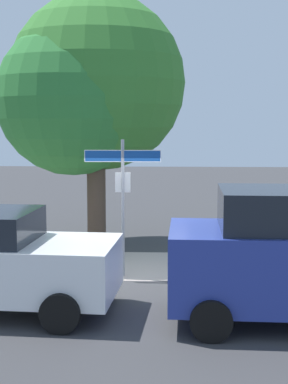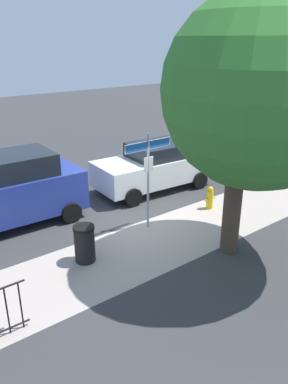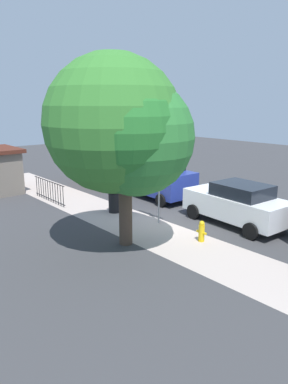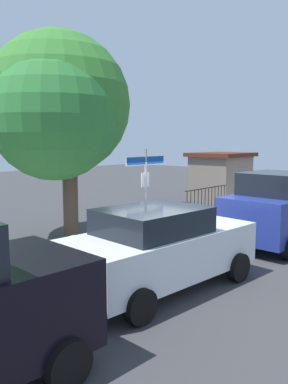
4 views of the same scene
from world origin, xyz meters
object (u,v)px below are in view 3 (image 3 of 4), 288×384
at_px(fire_hydrant, 202,231).
at_px(trash_bin, 114,202).
at_px(car_orange, 106,169).
at_px(shade_tree, 122,129).
at_px(car_white, 237,203).
at_px(street_sign, 159,176).
at_px(car_blue, 158,178).

bearing_deg(fire_hydrant, trash_bin, 3.48).
xyz_separation_m(car_orange, fire_hydrant, (-10.05, 2.84, -0.51)).
distance_m(shade_tree, car_white, 6.08).
relative_size(shade_tree, trash_bin, 6.61).
relative_size(street_sign, shade_tree, 0.45).
bearing_deg(fire_hydrant, car_blue, -28.17).
relative_size(car_white, fire_hydrant, 5.78).
distance_m(shade_tree, trash_bin, 5.56).
height_order(shade_tree, trash_bin, shade_tree).
bearing_deg(car_orange, car_white, -177.45).
bearing_deg(fire_hydrant, street_sign, -4.57).
xyz_separation_m(car_white, trash_bin, (4.62, 2.85, -0.40)).
bearing_deg(car_orange, street_sign, 164.98).
xyz_separation_m(car_blue, fire_hydrant, (-5.45, 2.92, -0.69)).
distance_m(car_blue, car_orange, 4.60).
height_order(car_white, fire_hydrant, car_white).
bearing_deg(car_white, fire_hydrant, 100.90).
distance_m(car_orange, fire_hydrant, 10.45).
height_order(car_white, trash_bin, car_white).
bearing_deg(car_blue, trash_bin, 100.87).
height_order(street_sign, shade_tree, shade_tree).
bearing_deg(trash_bin, fire_hydrant, -176.52).
bearing_deg(car_orange, fire_hydrant, 168.45).
bearing_deg(trash_bin, car_orange, -31.55).
distance_m(street_sign, car_blue, 4.13).
relative_size(street_sign, car_blue, 0.70).
bearing_deg(fire_hydrant, car_white, -83.09).
bearing_deg(shade_tree, car_blue, -52.77).
bearing_deg(trash_bin, street_sign, -168.49).
bearing_deg(trash_bin, shade_tree, 148.36).
height_order(street_sign, car_blue, street_sign).
xyz_separation_m(street_sign, car_white, (-2.17, -2.36, -1.14)).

